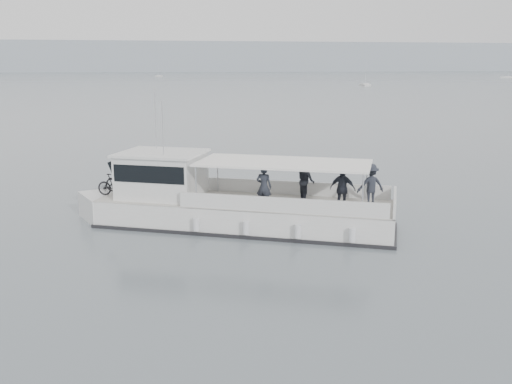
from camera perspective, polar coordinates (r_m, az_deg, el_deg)
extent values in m
plane|color=slate|center=(25.35, 11.11, -4.04)|extent=(1400.00, 1400.00, 0.00)
cube|color=#939EA8|center=(582.74, -9.24, 13.17)|extent=(1400.00, 90.00, 28.00)
cube|color=white|center=(25.66, -1.10, -2.46)|extent=(13.42, 8.46, 1.42)
cube|color=white|center=(28.01, -14.19, -1.55)|extent=(3.26, 3.26, 1.42)
cube|color=beige|center=(25.48, -1.11, -0.91)|extent=(13.42, 8.46, 0.07)
cube|color=black|center=(25.78, -1.10, -3.40)|extent=(13.68, 8.67, 0.20)
cube|color=white|center=(26.60, 3.92, 0.37)|extent=(8.06, 3.60, 0.66)
cube|color=white|center=(23.38, 2.50, -1.34)|extent=(8.06, 3.60, 0.66)
cube|color=white|center=(24.60, 13.70, -0.99)|extent=(1.50, 3.25, 0.66)
cube|color=white|center=(26.53, -9.37, 1.64)|extent=(4.39, 4.11, 1.97)
cube|color=black|center=(27.21, -12.67, 2.12)|extent=(1.66, 2.75, 1.27)
cube|color=black|center=(26.47, -9.39, 2.33)|extent=(4.20, 4.06, 0.77)
cube|color=white|center=(26.36, -9.45, 3.85)|extent=(4.68, 4.39, 0.11)
cube|color=white|center=(24.74, 2.80, 2.93)|extent=(8.13, 5.98, 0.09)
cylinder|color=silver|center=(24.37, -6.02, 0.56)|extent=(0.09, 0.09, 1.80)
cylinder|color=silver|center=(27.21, -3.86, 1.88)|extent=(0.09, 0.09, 1.80)
cylinder|color=silver|center=(23.01, 10.63, -0.31)|extent=(0.09, 0.09, 1.80)
cylinder|color=silver|center=(26.00, 11.02, 1.16)|extent=(0.09, 0.09, 1.80)
cylinder|color=silver|center=(27.34, -10.02, 7.15)|extent=(0.04, 0.04, 2.84)
cylinder|color=silver|center=(25.33, -9.31, 6.25)|extent=(0.04, 0.04, 2.41)
cylinder|color=silver|center=(24.35, -6.00, -3.23)|extent=(0.35, 0.35, 0.55)
cylinder|color=silver|center=(23.72, -1.01, -3.59)|extent=(0.35, 0.35, 0.55)
cylinder|color=silver|center=(23.28, 4.21, -3.94)|extent=(0.35, 0.35, 0.55)
cylinder|color=silver|center=(23.04, 9.60, -4.26)|extent=(0.35, 0.35, 0.55)
imported|color=black|center=(27.93, -13.11, 1.00)|extent=(1.98, 1.35, 0.99)
imported|color=black|center=(27.16, -13.94, 0.69)|extent=(1.78, 1.14, 1.04)
imported|color=#252932|center=(24.09, 0.80, 0.53)|extent=(0.80, 0.71, 1.84)
imported|color=#252932|center=(25.49, 5.04, 1.16)|extent=(0.79, 0.96, 1.84)
imported|color=#252932|center=(23.91, 8.66, 0.29)|extent=(1.15, 0.95, 1.84)
imported|color=#252932|center=(24.91, 11.39, 0.69)|extent=(1.20, 0.71, 1.84)
cube|color=white|center=(347.28, -9.68, 11.35)|extent=(4.53, 5.28, 0.75)
cube|color=white|center=(347.27, -9.68, 11.40)|extent=(2.30, 2.38, 0.45)
cylinder|color=silver|center=(347.23, -9.70, 11.88)|extent=(0.08, 0.08, 5.85)
cube|color=white|center=(337.39, 23.92, 10.43)|extent=(8.33, 5.73, 0.75)
cube|color=white|center=(337.39, 23.93, 10.49)|extent=(3.49, 3.22, 0.45)
cylinder|color=silver|center=(337.33, 23.99, 11.23)|extent=(0.08, 0.08, 8.81)
cube|color=white|center=(199.52, 10.86, 10.46)|extent=(2.84, 6.94, 0.75)
cube|color=white|center=(199.51, 10.87, 10.56)|extent=(2.12, 2.55, 0.45)
cylinder|color=silver|center=(199.42, 10.91, 11.62)|extent=(0.08, 0.08, 7.43)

